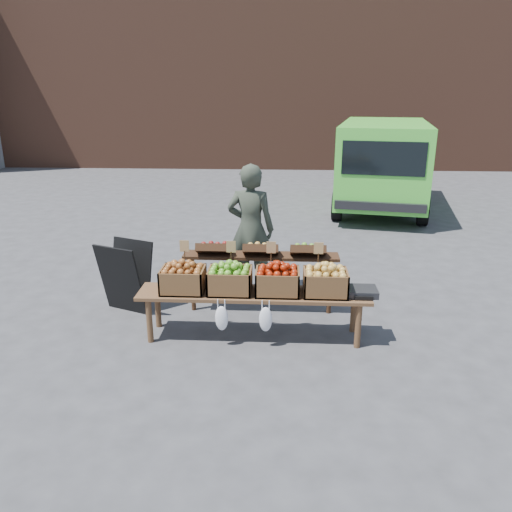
# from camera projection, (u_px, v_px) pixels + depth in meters

# --- Properties ---
(ground) EXTENTS (80.00, 80.00, 0.00)m
(ground) POSITION_uv_depth(u_px,v_px,m) (233.00, 330.00, 6.14)
(ground) COLOR #404042
(brick_building) EXTENTS (24.00, 4.00, 10.00)m
(brick_building) POSITION_uv_depth(u_px,v_px,m) (270.00, 28.00, 18.76)
(brick_building) COLOR brown
(brick_building) RESTS_ON ground
(delivery_van) EXTENTS (2.96, 4.97, 2.09)m
(delivery_van) POSITION_uv_depth(u_px,v_px,m) (382.00, 166.00, 12.12)
(delivery_van) COLOR #4FD03C
(delivery_van) RESTS_ON ground
(vendor) EXTENTS (0.74, 0.54, 1.86)m
(vendor) POSITION_uv_depth(u_px,v_px,m) (251.00, 229.00, 7.09)
(vendor) COLOR #323A2D
(vendor) RESTS_ON ground
(chalkboard_sign) EXTENTS (0.71, 0.56, 0.95)m
(chalkboard_sign) POSITION_uv_depth(u_px,v_px,m) (126.00, 277.00, 6.55)
(chalkboard_sign) COLOR black
(chalkboard_sign) RESTS_ON ground
(back_table) EXTENTS (2.10, 0.44, 1.04)m
(back_table) POSITION_uv_depth(u_px,v_px,m) (261.00, 275.00, 6.50)
(back_table) COLOR #321D10
(back_table) RESTS_ON ground
(display_bench) EXTENTS (2.70, 0.56, 0.57)m
(display_bench) POSITION_uv_depth(u_px,v_px,m) (254.00, 315.00, 5.90)
(display_bench) COLOR brown
(display_bench) RESTS_ON ground
(crate_golden_apples) EXTENTS (0.50, 0.40, 0.28)m
(crate_golden_apples) POSITION_uv_depth(u_px,v_px,m) (183.00, 280.00, 5.81)
(crate_golden_apples) COLOR brown
(crate_golden_apples) RESTS_ON display_bench
(crate_russet_pears) EXTENTS (0.50, 0.40, 0.28)m
(crate_russet_pears) POSITION_uv_depth(u_px,v_px,m) (230.00, 281.00, 5.78)
(crate_russet_pears) COLOR #419D14
(crate_russet_pears) RESTS_ON display_bench
(crate_red_apples) EXTENTS (0.50, 0.40, 0.28)m
(crate_red_apples) POSITION_uv_depth(u_px,v_px,m) (277.00, 282.00, 5.75)
(crate_red_apples) COLOR #68140A
(crate_red_apples) RESTS_ON display_bench
(crate_green_apples) EXTENTS (0.50, 0.40, 0.28)m
(crate_green_apples) POSITION_uv_depth(u_px,v_px,m) (325.00, 283.00, 5.72)
(crate_green_apples) COLOR gold
(crate_green_apples) RESTS_ON display_bench
(weighing_scale) EXTENTS (0.34, 0.30, 0.08)m
(weighing_scale) POSITION_uv_depth(u_px,v_px,m) (362.00, 291.00, 5.73)
(weighing_scale) COLOR #232326
(weighing_scale) RESTS_ON display_bench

